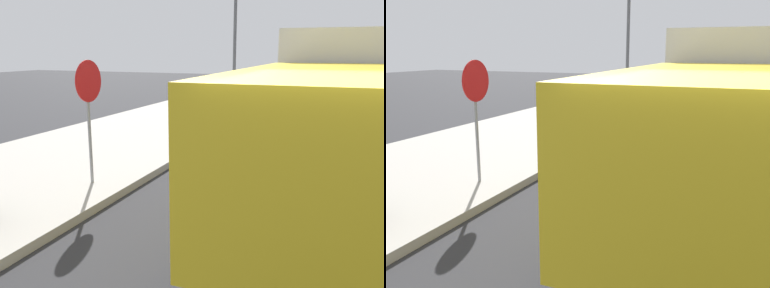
% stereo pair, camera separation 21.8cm
% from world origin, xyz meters
% --- Properties ---
extents(stop_sign, '(0.76, 0.08, 2.30)m').
position_xyz_m(stop_sign, '(2.45, 4.72, 1.75)').
color(stop_sign, gray).
rests_on(stop_sign, sidewalk_curb).
extents(dump_truck_yellow, '(7.07, 2.97, 3.00)m').
position_xyz_m(dump_truck_yellow, '(2.58, 0.28, 1.61)').
color(dump_truck_yellow, gold).
rests_on(dump_truck_yellow, ground).
extents(dump_truck_orange, '(7.06, 2.95, 3.00)m').
position_xyz_m(dump_truck_orange, '(14.67, -0.68, 1.61)').
color(dump_truck_orange, orange).
rests_on(dump_truck_orange, ground).
extents(dump_truck_blue, '(7.12, 3.08, 3.00)m').
position_xyz_m(dump_truck_blue, '(32.19, -0.65, 1.61)').
color(dump_truck_blue, '#1E3899').
rests_on(dump_truck_blue, ground).
extents(street_light_pole, '(0.12, 0.12, 5.71)m').
position_xyz_m(street_light_pole, '(11.59, 4.64, 3.00)').
color(street_light_pole, '#595B5E').
rests_on(street_light_pole, sidewalk_curb).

